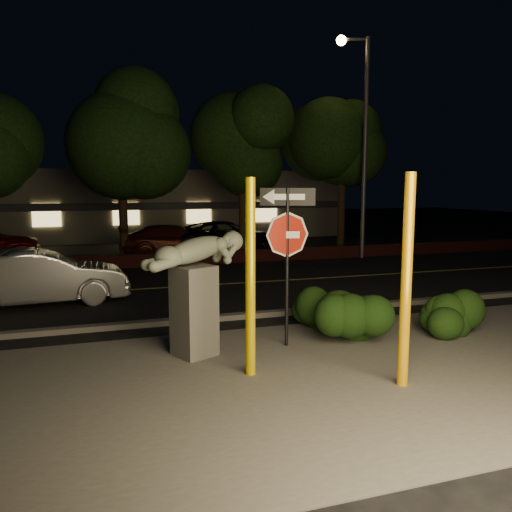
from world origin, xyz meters
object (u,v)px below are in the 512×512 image
Objects in this scene: signpost at (287,235)px; silver_sedan at (40,278)px; parked_car_dark at (227,237)px; yellow_pole_right at (406,282)px; parked_car_darkred at (176,241)px; streetlight at (361,128)px; yellow_pole_left at (250,279)px; sculpture at (195,281)px.

signpost reaches higher than silver_sedan.
silver_sedan is at bearing 134.37° from parked_car_dark.
parked_car_dark is at bearing -46.13° from silver_sedan.
yellow_pole_right is at bearing -147.94° from silver_sedan.
yellow_pole_right is 0.67× the size of parked_car_darkred.
streetlight is at bearing -72.52° from silver_sedan.
yellow_pole_left is at bearing -106.77° from streetlight.
yellow_pole_left is 1.41m from sculpture.
parked_car_dark is at bearing 85.18° from yellow_pole_right.
yellow_pole_right reaches higher than yellow_pole_left.
signpost is 13.86m from parked_car_dark.
yellow_pole_right is 0.61× the size of parked_car_dark.
yellow_pole_right is 16.02m from parked_car_dark.
sculpture is 6.02m from silver_sedan.
parked_car_dark is at bearing 98.89° from signpost.
parked_car_darkred is (-1.09, 15.44, -0.93)m from yellow_pole_right.
silver_sedan is (-12.18, -5.23, -4.75)m from streetlight.
sculpture is 14.18m from parked_car_dark.
yellow_pole_right reaches higher than parked_car_dark.
yellow_pole_right is 1.08× the size of signpost.
yellow_pole_right reaches higher than parked_car_darkred.
streetlight is 1.90× the size of parked_car_darkred.
signpost is 7.21m from silver_sedan.
parked_car_dark is (3.43, 14.79, -0.85)m from yellow_pole_left.
yellow_pole_left is 0.98× the size of yellow_pole_right.
signpost is (-0.99, 2.35, 0.52)m from yellow_pole_right.
yellow_pole_right is 1.47× the size of sculpture.
parked_car_darkred is 0.90× the size of parked_car_dark.
signpost is (1.10, 1.20, 0.55)m from yellow_pole_left.
parked_car_dark is (1.34, 15.94, -0.89)m from yellow_pole_right.
signpost is 13.17m from parked_car_darkred.
yellow_pole_left reaches higher than sculpture.
signpost reaches higher than sculpture.
yellow_pole_right is 9.54m from silver_sedan.
streetlight is 2.11× the size of silver_sedan.
sculpture is 0.41× the size of parked_car_dark.
streetlight is 9.24m from parked_car_darkred.
yellow_pole_left reaches higher than signpost.
sculpture is at bearing -162.17° from signpost.
silver_sedan is 9.24m from parked_car_darkred.
streetlight is at bearing -109.33° from parked_car_darkred.
yellow_pole_left is at bearing -86.62° from sculpture.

